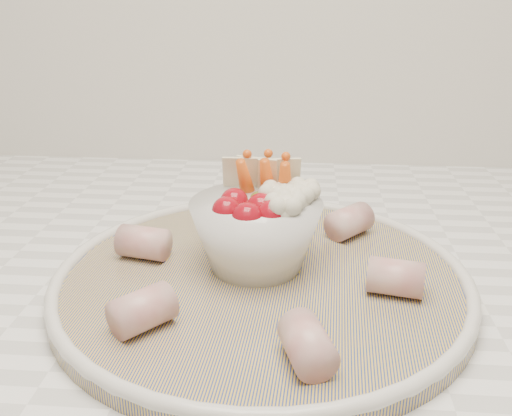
{
  "coord_description": "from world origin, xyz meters",
  "views": [
    {
      "loc": [
        0.01,
        0.9,
        1.18
      ],
      "look_at": [
        -0.03,
        1.37,
        0.99
      ],
      "focal_mm": 40.0,
      "sensor_mm": 36.0,
      "label": 1
    }
  ],
  "objects": [
    {
      "name": "serving_platter",
      "position": [
        -0.03,
        1.36,
        0.93
      ],
      "size": [
        0.39,
        0.39,
        0.02
      ],
      "color": "navy",
      "rests_on": "kitchen_counter"
    },
    {
      "name": "veggie_bowl",
      "position": [
        -0.03,
        1.38,
        0.97
      ],
      "size": [
        0.12,
        0.12,
        0.1
      ],
      "color": "white",
      "rests_on": "serving_platter"
    },
    {
      "name": "cured_meat_rolls",
      "position": [
        -0.03,
        1.36,
        0.95
      ],
      "size": [
        0.28,
        0.31,
        0.03
      ],
      "color": "#B25251",
      "rests_on": "serving_platter"
    }
  ]
}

